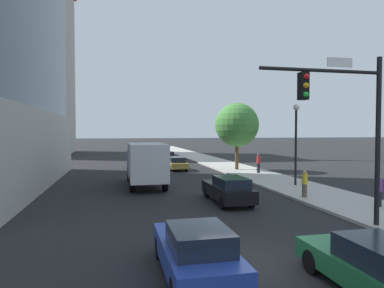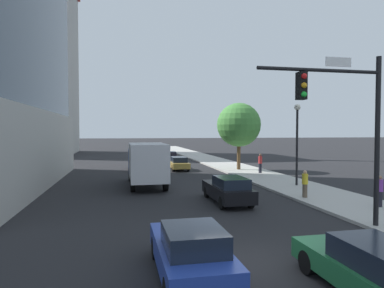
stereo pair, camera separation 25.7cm
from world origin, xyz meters
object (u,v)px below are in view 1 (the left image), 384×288
(car_black, at_px, (228,189))
(car_blue, at_px, (196,251))
(traffic_light_pole, at_px, (346,111))
(pedestrian_purple_shirt, at_px, (379,191))
(street_tree, at_px, (237,125))
(car_gray, at_px, (137,162))
(construction_building, at_px, (28,51))
(car_green, at_px, (380,269))
(car_red, at_px, (166,158))
(street_lamp, at_px, (296,132))
(car_gold, at_px, (176,163))
(pedestrian_yellow_shirt, at_px, (305,183))
(pedestrian_red_shirt, at_px, (258,163))
(box_truck, at_px, (146,162))

(car_black, bearing_deg, car_blue, -113.61)
(traffic_light_pole, relative_size, pedestrian_purple_shirt, 4.30)
(street_tree, relative_size, car_gray, 1.53)
(construction_building, bearing_deg, traffic_light_pole, -65.87)
(car_green, height_order, pedestrian_purple_shirt, pedestrian_purple_shirt)
(street_tree, height_order, car_blue, street_tree)
(car_red, height_order, pedestrian_purple_shirt, pedestrian_purple_shirt)
(street_lamp, bearing_deg, construction_building, 122.48)
(street_lamp, height_order, car_gold, street_lamp)
(car_red, xyz_separation_m, pedestrian_yellow_shirt, (4.63, -24.30, 0.21))
(street_tree, distance_m, car_green, 26.89)
(street_tree, height_order, pedestrian_red_shirt, street_tree)
(car_blue, xyz_separation_m, pedestrian_yellow_shirt, (8.62, 9.01, 0.22))
(pedestrian_red_shirt, bearing_deg, construction_building, 127.81)
(car_green, bearing_deg, box_truck, 102.49)
(car_gold, bearing_deg, car_blue, -98.75)
(construction_building, height_order, car_gold, construction_building)
(traffic_light_pole, distance_m, car_red, 30.69)
(car_gold, bearing_deg, car_green, -90.00)
(street_lamp, relative_size, street_tree, 0.86)
(car_black, relative_size, pedestrian_yellow_shirt, 2.99)
(car_blue, bearing_deg, pedestrian_red_shirt, 62.35)
(car_blue, relative_size, car_black, 0.94)
(box_truck, bearing_deg, construction_building, 112.88)
(construction_building, relative_size, car_blue, 9.37)
(car_blue, bearing_deg, pedestrian_purple_shirt, 28.55)
(car_red, bearing_deg, car_gold, -90.00)
(construction_building, height_order, car_gray, construction_building)
(car_red, relative_size, pedestrian_red_shirt, 2.43)
(street_lamp, relative_size, pedestrian_yellow_shirt, 3.66)
(street_tree, height_order, car_gray, street_tree)
(construction_building, xyz_separation_m, car_red, (21.22, -23.43, -17.39))
(construction_building, height_order, car_black, construction_building)
(construction_building, relative_size, pedestrian_red_shirt, 23.45)
(car_red, bearing_deg, car_gray, -124.63)
(box_truck, bearing_deg, pedestrian_red_shirt, 23.43)
(street_lamp, height_order, pedestrian_yellow_shirt, street_lamp)
(traffic_light_pole, bearing_deg, pedestrian_purple_shirt, 35.37)
(pedestrian_red_shirt, bearing_deg, car_gold, 141.99)
(street_tree, height_order, car_red, street_tree)
(car_gray, xyz_separation_m, car_gold, (3.99, -1.59, -0.03))
(car_blue, bearing_deg, construction_building, 106.88)
(street_lamp, xyz_separation_m, car_gold, (-6.46, 12.66, -3.23))
(car_green, height_order, pedestrian_yellow_shirt, pedestrian_yellow_shirt)
(car_gray, height_order, pedestrian_yellow_shirt, pedestrian_yellow_shirt)
(car_gray, height_order, pedestrian_purple_shirt, pedestrian_purple_shirt)
(box_truck, distance_m, pedestrian_yellow_shirt, 11.09)
(box_truck, height_order, pedestrian_yellow_shirt, box_truck)
(car_gray, bearing_deg, box_truck, -90.00)
(car_red, relative_size, box_truck, 0.58)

